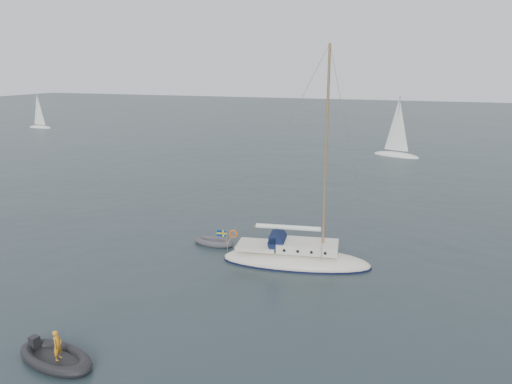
% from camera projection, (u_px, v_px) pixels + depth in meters
% --- Properties ---
extents(ground, '(300.00, 300.00, 0.00)m').
position_uv_depth(ground, '(266.00, 260.00, 29.93)').
color(ground, black).
rests_on(ground, ground).
extents(sailboat, '(9.17, 2.75, 13.06)m').
position_uv_depth(sailboat, '(296.00, 248.00, 29.16)').
color(sailboat, beige).
rests_on(sailboat, ground).
extents(dinghy, '(2.85, 1.29, 0.41)m').
position_uv_depth(dinghy, '(214.00, 242.00, 32.57)').
color(dinghy, '#444449').
rests_on(dinghy, ground).
extents(rib, '(3.75, 1.70, 1.43)m').
position_uv_depth(rib, '(55.00, 357.00, 19.61)').
color(rib, black).
rests_on(rib, ground).
extents(distant_yacht_a, '(5.24, 2.79, 6.94)m').
position_uv_depth(distant_yacht_a, '(39.00, 112.00, 93.01)').
color(distant_yacht_a, silver).
rests_on(distant_yacht_a, ground).
extents(distant_yacht_c, '(6.15, 3.28, 8.15)m').
position_uv_depth(distant_yacht_c, '(397.00, 129.00, 63.55)').
color(distant_yacht_c, silver).
rests_on(distant_yacht_c, ground).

